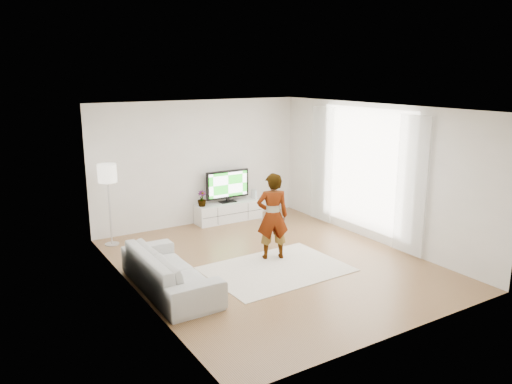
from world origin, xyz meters
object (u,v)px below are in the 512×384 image
sofa (170,270)px  floor_lamp (107,177)px  rug (276,269)px  player (273,216)px  television (228,185)px  media_console (229,212)px

sofa → floor_lamp: 2.84m
rug → sofa: 1.95m
player → floor_lamp: floor_lamp is taller
player → television: bearing=-78.3°
rug → player: bearing=64.3°
rug → floor_lamp: bearing=126.5°
player → sofa: size_ratio=0.71×
rug → sofa: size_ratio=1.06×
sofa → floor_lamp: floor_lamp is taller
floor_lamp → rug: bearing=-53.5°
media_console → television: bearing=90.0°
television → player: bearing=-100.2°
media_console → rug: (-0.71, -3.05, -0.22)m
sofa → media_console: bearing=-42.5°
media_console → floor_lamp: (-2.80, -0.22, 1.17)m
media_console → rug: 3.14m
media_console → player: (-0.47, -2.56, 0.60)m
television → sofa: size_ratio=0.48×
player → sofa: bearing=29.6°
television → sofa: television is taller
media_console → television: (-0.00, 0.03, 0.63)m
rug → television: bearing=77.1°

